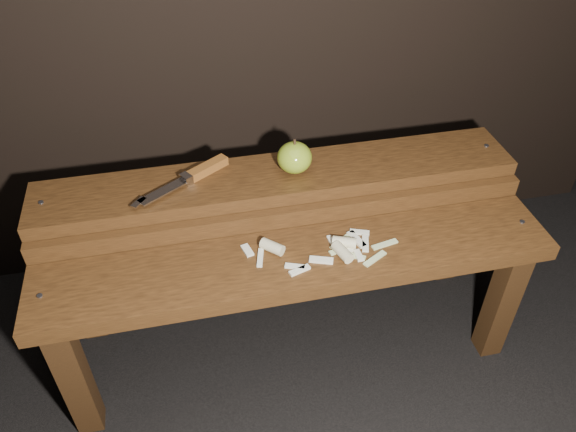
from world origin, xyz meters
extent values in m
plane|color=black|center=(0.00, 0.00, 0.00)|extent=(60.00, 60.00, 0.00)
cube|color=black|center=(-0.54, -0.10, 0.19)|extent=(0.06, 0.06, 0.38)
cube|color=black|center=(0.54, -0.10, 0.19)|extent=(0.06, 0.06, 0.38)
cube|color=#3E230F|center=(0.00, -0.05, 0.40)|extent=(1.20, 0.20, 0.04)
cylinder|color=slate|center=(-0.56, -0.05, 0.42)|extent=(0.01, 0.01, 0.00)
cylinder|color=slate|center=(0.56, -0.05, 0.42)|extent=(0.01, 0.01, 0.00)
cube|color=black|center=(-0.54, 0.20, 0.23)|extent=(0.06, 0.06, 0.46)
cube|color=black|center=(0.54, 0.20, 0.23)|extent=(0.06, 0.06, 0.46)
cube|color=#3E230F|center=(0.00, 0.07, 0.44)|extent=(1.20, 0.02, 0.05)
cube|color=#3E230F|center=(0.00, 0.17, 0.48)|extent=(1.20, 0.18, 0.04)
cylinder|color=slate|center=(-0.56, 0.17, 0.50)|extent=(0.01, 0.01, 0.00)
cylinder|color=slate|center=(0.56, 0.17, 0.50)|extent=(0.01, 0.01, 0.00)
ellipsoid|color=olive|center=(0.04, 0.17, 0.54)|extent=(0.09, 0.09, 0.08)
cylinder|color=#382314|center=(0.04, 0.17, 0.58)|extent=(0.01, 0.01, 0.01)
cube|color=brown|center=(-0.17, 0.21, 0.51)|extent=(0.11, 0.08, 0.02)
cube|color=silver|center=(-0.22, 0.18, 0.51)|extent=(0.03, 0.04, 0.02)
cube|color=silver|center=(-0.28, 0.14, 0.51)|extent=(0.12, 0.09, 0.00)
cube|color=silver|center=(-0.34, 0.11, 0.51)|extent=(0.04, 0.04, 0.00)
cube|color=beige|center=(0.16, 0.00, 0.42)|extent=(0.05, 0.03, 0.01)
cube|color=beige|center=(0.09, -0.02, 0.42)|extent=(0.01, 0.04, 0.01)
cube|color=beige|center=(0.15, -0.03, 0.42)|extent=(0.03, 0.06, 0.01)
cube|color=beige|center=(-0.01, -0.10, 0.42)|extent=(0.05, 0.03, 0.01)
cube|color=beige|center=(0.11, -0.04, 0.42)|extent=(0.04, 0.06, 0.01)
cube|color=beige|center=(-0.09, -0.04, 0.42)|extent=(0.03, 0.06, 0.01)
cube|color=beige|center=(0.05, -0.08, 0.42)|extent=(0.06, 0.03, 0.01)
cube|color=beige|center=(0.16, -0.04, 0.42)|extent=(0.03, 0.06, 0.01)
cube|color=beige|center=(-0.02, -0.08, 0.42)|extent=(0.05, 0.03, 0.01)
cube|color=beige|center=(-0.11, -0.01, 0.42)|extent=(0.03, 0.04, 0.01)
cube|color=beige|center=(0.13, -0.08, 0.42)|extent=(0.02, 0.04, 0.01)
cylinder|color=#C9BB8C|center=(0.10, -0.07, 0.43)|extent=(0.04, 0.06, 0.03)
cylinder|color=#C9BB8C|center=(-0.05, -0.02, 0.43)|extent=(0.06, 0.06, 0.03)
cylinder|color=#C9BB8C|center=(0.11, -0.04, 0.43)|extent=(0.06, 0.04, 0.03)
cube|color=#BCC988|center=(0.12, -0.07, 0.42)|extent=(0.06, 0.05, 0.00)
cube|color=#BCC988|center=(0.11, -0.03, 0.42)|extent=(0.06, 0.05, 0.00)
cube|color=#BCC988|center=(0.20, -0.06, 0.42)|extent=(0.07, 0.03, 0.00)
cube|color=#BCC988|center=(0.17, -0.10, 0.42)|extent=(0.06, 0.04, 0.00)
cube|color=#BCC988|center=(0.10, -0.05, 0.42)|extent=(0.07, 0.03, 0.00)
camera|label=1|loc=(-0.22, -0.94, 1.31)|focal=35.00mm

